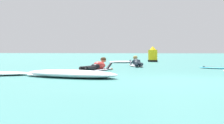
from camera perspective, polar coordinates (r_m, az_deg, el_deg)
ground_plane at (r=18.39m, az=10.55°, el=-0.39°), size 120.00×120.00×0.00m
surfer_near at (r=12.57m, az=-2.37°, el=-0.83°), size 1.01×2.49×0.54m
surfer_far at (r=15.99m, az=4.10°, el=-0.23°), size 0.93×2.54×0.54m
drifting_surfboard at (r=14.55m, az=17.83°, el=-0.95°), size 1.90×1.30×0.16m
whitewater_mid_left at (r=9.53m, az=-6.89°, el=-1.99°), size 3.03×1.86×0.22m
whitewater_far_band at (r=20.10m, az=2.00°, el=0.01°), size 1.87×1.03×0.12m
channel_marker_buoy at (r=22.12m, az=6.84°, el=1.08°), size 0.63×0.63×1.01m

